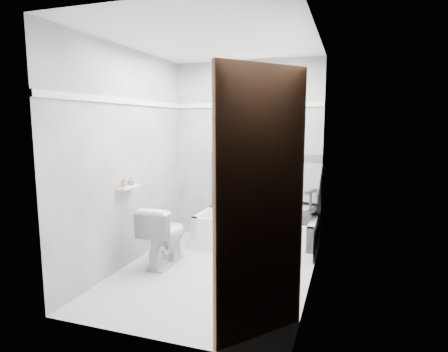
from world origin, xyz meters
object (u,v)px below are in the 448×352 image
at_px(office_chair, 292,203).
at_px(soap_bottle_a, 124,182).
at_px(bathtub, 256,232).
at_px(toilet, 164,235).
at_px(soap_bottle_b, 131,181).
at_px(door, 289,218).

height_order(office_chair, soap_bottle_a, office_chair).
bearing_deg(bathtub, soap_bottle_a, -136.08).
distance_m(bathtub, toilet, 1.21).
height_order(soap_bottle_a, soap_bottle_b, soap_bottle_a).
xyz_separation_m(toilet, soap_bottle_a, (-0.32, -0.27, 0.63)).
distance_m(bathtub, office_chair, 0.60).
xyz_separation_m(toilet, soap_bottle_b, (-0.32, -0.13, 0.62)).
height_order(office_chair, soap_bottle_b, office_chair).
bearing_deg(toilet, bathtub, -134.64).
bearing_deg(office_chair, soap_bottle_b, -128.91).
xyz_separation_m(bathtub, soap_bottle_a, (-1.17, -1.13, 0.76)).
distance_m(office_chair, soap_bottle_a, 2.03).
bearing_deg(toilet, soap_bottle_b, 22.91).
distance_m(toilet, soap_bottle_a, 0.76).
distance_m(bathtub, door, 2.46).
distance_m(door, soap_bottle_a, 2.20).
xyz_separation_m(bathtub, toilet, (-0.85, -0.85, 0.13)).
relative_size(door, soap_bottle_a, 20.07).
height_order(toilet, soap_bottle_b, soap_bottle_b).
height_order(bathtub, soap_bottle_a, soap_bottle_a).
xyz_separation_m(soap_bottle_a, soap_bottle_b, (0.00, 0.14, -0.01)).
relative_size(bathtub, soap_bottle_b, 15.71).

